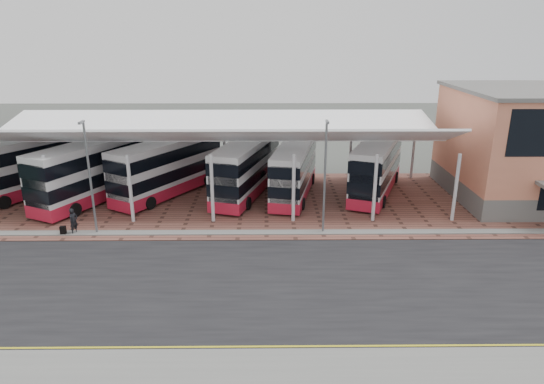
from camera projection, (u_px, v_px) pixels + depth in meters
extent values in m
plane|color=#414540|center=(300.00, 276.00, 28.41)|extent=(140.00, 140.00, 0.00)
cube|color=black|center=(302.00, 284.00, 27.46)|extent=(120.00, 14.00, 0.02)
cube|color=brown|center=(314.00, 201.00, 40.74)|extent=(72.00, 16.00, 0.06)
cube|color=slate|center=(315.00, 380.00, 19.86)|extent=(120.00, 4.00, 0.14)
cube|color=slate|center=(295.00, 233.00, 34.27)|extent=(120.00, 0.80, 0.14)
cube|color=gold|center=(311.00, 350.00, 21.77)|extent=(120.00, 0.12, 0.01)
cube|color=gold|center=(310.00, 346.00, 22.06)|extent=(120.00, 0.12, 0.01)
cylinder|color=silver|center=(35.00, 156.00, 45.94)|extent=(0.26, 0.26, 4.60)
cylinder|color=silver|center=(48.00, 189.00, 35.47)|extent=(0.26, 0.26, 5.20)
cylinder|color=silver|center=(98.00, 156.00, 45.99)|extent=(0.26, 0.26, 4.60)
cylinder|color=silver|center=(130.00, 189.00, 35.53)|extent=(0.26, 0.26, 5.20)
cylinder|color=silver|center=(162.00, 156.00, 46.05)|extent=(0.26, 0.26, 4.60)
cylinder|color=silver|center=(212.00, 189.00, 35.58)|extent=(0.26, 0.26, 5.20)
cylinder|color=silver|center=(225.00, 156.00, 46.10)|extent=(0.26, 0.26, 4.60)
cylinder|color=silver|center=(294.00, 189.00, 35.64)|extent=(0.26, 0.26, 5.20)
cylinder|color=silver|center=(288.00, 156.00, 46.16)|extent=(0.26, 0.26, 4.60)
cylinder|color=silver|center=(375.00, 188.00, 35.70)|extent=(0.26, 0.26, 5.20)
cylinder|color=silver|center=(350.00, 155.00, 46.22)|extent=(0.26, 0.26, 4.60)
cylinder|color=silver|center=(456.00, 188.00, 35.75)|extent=(0.26, 0.26, 5.20)
cylinder|color=silver|center=(413.00, 155.00, 46.27)|extent=(0.26, 0.26, 4.60)
cube|color=white|center=(213.00, 136.00, 36.55)|extent=(37.00, 4.95, 1.95)
cube|color=white|center=(220.00, 124.00, 41.92)|extent=(37.00, 7.12, 1.43)
cylinder|color=slate|center=(90.00, 180.00, 32.98)|extent=(0.16, 0.16, 8.00)
cube|color=slate|center=(81.00, 122.00, 31.42)|extent=(0.15, 0.90, 0.15)
cylinder|color=slate|center=(325.00, 179.00, 33.13)|extent=(0.16, 0.16, 8.00)
cube|color=slate|center=(327.00, 122.00, 31.57)|extent=(0.15, 0.90, 0.15)
cube|color=silver|center=(34.00, 164.00, 41.77)|extent=(8.80, 11.57, 4.69)
cube|color=#AD162D|center=(38.00, 185.00, 42.38)|extent=(8.87, 11.63, 0.98)
cube|color=black|center=(35.00, 170.00, 41.93)|extent=(8.87, 11.63, 1.04)
cube|color=black|center=(32.00, 150.00, 41.37)|extent=(8.87, 11.63, 1.04)
cylinder|color=black|center=(4.00, 202.00, 38.66)|extent=(0.85, 1.08, 1.09)
cylinder|color=black|center=(66.00, 174.00, 46.20)|extent=(0.85, 1.08, 1.09)
cylinder|color=black|center=(85.00, 179.00, 44.82)|extent=(0.85, 1.08, 1.09)
cube|color=silver|center=(96.00, 169.00, 40.25)|extent=(7.72, 11.98, 4.69)
cube|color=#AD162D|center=(98.00, 191.00, 40.85)|extent=(7.78, 12.03, 0.98)
cube|color=black|center=(96.00, 175.00, 40.40)|extent=(7.78, 12.03, 1.04)
cube|color=black|center=(94.00, 155.00, 39.85)|extent=(7.78, 12.03, 1.04)
cube|color=black|center=(35.00, 191.00, 35.20)|extent=(2.25, 1.18, 3.93)
cylinder|color=black|center=(50.00, 205.00, 38.18)|extent=(0.75, 1.11, 1.09)
cylinder|color=black|center=(75.00, 210.00, 37.07)|extent=(0.75, 1.11, 1.09)
cylinder|color=black|center=(118.00, 179.00, 44.75)|extent=(0.75, 1.11, 1.09)
cylinder|color=black|center=(141.00, 183.00, 43.63)|extent=(0.75, 1.11, 1.09)
cube|color=silver|center=(168.00, 166.00, 41.59)|extent=(8.19, 11.14, 4.48)
cube|color=#AD162D|center=(169.00, 186.00, 42.17)|extent=(8.25, 11.20, 0.94)
cube|color=black|center=(168.00, 171.00, 41.74)|extent=(8.25, 11.20, 0.99)
cube|color=black|center=(167.00, 153.00, 41.21)|extent=(8.25, 11.20, 0.99)
cube|color=black|center=(117.00, 185.00, 37.00)|extent=(2.06, 1.31, 3.75)
cylinder|color=black|center=(127.00, 197.00, 39.87)|extent=(0.79, 1.04, 1.04)
cylinder|color=black|center=(150.00, 203.00, 38.61)|extent=(0.79, 1.04, 1.04)
cylinder|color=black|center=(186.00, 176.00, 45.84)|extent=(0.79, 1.04, 1.04)
cylinder|color=black|center=(207.00, 180.00, 44.58)|extent=(0.79, 1.04, 1.04)
cube|color=silver|center=(247.00, 167.00, 41.56)|extent=(5.71, 11.63, 4.44)
cube|color=#AD162D|center=(247.00, 187.00, 42.14)|extent=(5.76, 11.68, 0.93)
cube|color=black|center=(247.00, 172.00, 41.71)|extent=(5.76, 11.68, 0.98)
cube|color=black|center=(247.00, 153.00, 41.18)|extent=(5.76, 11.68, 0.98)
cube|color=black|center=(223.00, 187.00, 36.47)|extent=(2.26, 0.76, 3.72)
cylinder|color=black|center=(218.00, 200.00, 39.21)|extent=(0.57, 1.07, 1.03)
cylinder|color=black|center=(248.00, 203.00, 38.54)|extent=(0.57, 1.07, 1.03)
cylinder|color=black|center=(247.00, 176.00, 45.84)|extent=(0.57, 1.07, 1.03)
cylinder|color=black|center=(273.00, 178.00, 45.16)|extent=(0.57, 1.07, 1.03)
cube|color=silver|center=(294.00, 169.00, 41.38)|extent=(4.56, 10.98, 4.19)
cube|color=#AD162D|center=(294.00, 188.00, 41.93)|extent=(4.60, 11.03, 0.88)
cube|color=black|center=(294.00, 174.00, 41.52)|extent=(4.60, 11.03, 0.92)
cube|color=black|center=(295.00, 156.00, 41.03)|extent=(4.60, 11.03, 0.92)
cube|color=black|center=(284.00, 189.00, 36.48)|extent=(2.16, 0.54, 3.51)
cylinder|color=black|center=(273.00, 202.00, 39.01)|extent=(0.46, 1.01, 0.97)
cylinder|color=black|center=(303.00, 204.00, 38.56)|extent=(0.46, 1.01, 0.97)
cylinder|color=black|center=(287.00, 177.00, 45.38)|extent=(0.46, 1.01, 0.97)
cylinder|color=black|center=(313.00, 179.00, 44.94)|extent=(0.46, 1.01, 0.97)
cube|color=silver|center=(377.00, 165.00, 41.93)|extent=(6.62, 11.46, 4.43)
cube|color=#AD162D|center=(375.00, 185.00, 42.50)|extent=(6.68, 11.52, 0.93)
cube|color=black|center=(376.00, 171.00, 42.08)|extent=(6.68, 11.52, 0.98)
cube|color=black|center=(378.00, 152.00, 41.55)|extent=(6.68, 11.52, 0.98)
cube|color=black|center=(364.00, 185.00, 37.01)|extent=(2.19, 0.96, 3.71)
cylinder|color=black|center=(352.00, 198.00, 39.80)|extent=(0.65, 1.06, 1.03)
cylinder|color=black|center=(383.00, 202.00, 38.91)|extent=(0.65, 1.06, 1.03)
cylinder|color=black|center=(368.00, 174.00, 46.19)|extent=(0.65, 1.06, 1.03)
cylinder|color=black|center=(396.00, 177.00, 45.30)|extent=(0.65, 1.06, 1.03)
imported|color=black|center=(74.00, 221.00, 33.84)|extent=(0.69, 0.81, 1.87)
cube|color=black|center=(63.00, 231.00, 33.83)|extent=(0.37, 0.27, 0.64)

